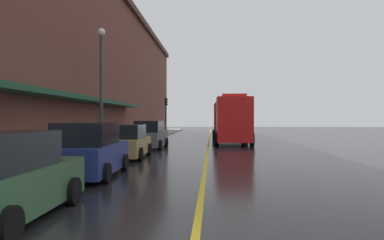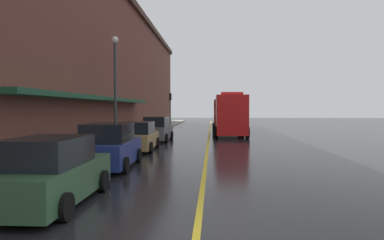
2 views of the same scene
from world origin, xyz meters
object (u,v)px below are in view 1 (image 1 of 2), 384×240
parking_meter_1 (133,132)px  street_lamp_left (101,76)px  parked_car_2 (127,142)px  fire_truck (231,121)px  parked_car_1 (88,152)px  parked_car_3 (150,136)px  traffic_light_near (166,109)px  parking_meter_0 (88,139)px

parking_meter_1 → street_lamp_left: 6.38m
parking_meter_1 → parked_car_2: bearing=-79.8°
parked_car_2 → fire_truck: bearing=-28.8°
parked_car_1 → parked_car_3: (0.09, 11.80, -0.01)m
traffic_light_near → fire_truck: bearing=-63.2°
parked_car_1 → fire_truck: 18.06m
parked_car_3 → street_lamp_left: (-2.05, -4.06, 3.54)m
parking_meter_0 → parking_meter_1: same height
fire_truck → traffic_light_near: 15.82m
traffic_light_near → parking_meter_0: bearing=-90.1°
parked_car_1 → parked_car_2: size_ratio=0.99×
fire_truck → parked_car_2: bearing=-29.0°
parked_car_2 → parked_car_3: parked_car_3 is taller
parked_car_1 → street_lamp_left: street_lamp_left is taller
parked_car_1 → street_lamp_left: size_ratio=0.63×
parking_meter_1 → parking_meter_0: bearing=-90.0°
parked_car_3 → parking_meter_0: parked_car_3 is taller
parked_car_1 → traffic_light_near: size_ratio=1.01×
parking_meter_0 → street_lamp_left: bearing=98.7°
parked_car_3 → traffic_light_near: bearing=6.1°
street_lamp_left → traffic_light_near: bearing=88.4°
parked_car_3 → street_lamp_left: bearing=155.2°
parked_car_1 → parked_car_2: (-0.05, 5.89, -0.07)m
fire_truck → parking_meter_1: 8.20m
parked_car_3 → traffic_light_near: traffic_light_near is taller
parked_car_2 → parking_meter_1: 7.39m
parking_meter_0 → traffic_light_near: 27.40m
parked_car_2 → parked_car_3: 5.92m
traffic_light_near → parked_car_2: bearing=-87.2°
parked_car_1 → traffic_light_near: 31.25m
parked_car_2 → street_lamp_left: size_ratio=0.64×
parked_car_3 → traffic_light_near: 19.52m
parked_car_3 → parking_meter_1: size_ratio=3.15×
parked_car_1 → fire_truck: bearing=-20.4°
parked_car_2 → street_lamp_left: (-1.91, 1.86, 3.61)m
fire_truck → parking_meter_0: size_ratio=6.30×
parking_meter_0 → traffic_light_near: bearing=89.9°
fire_truck → traffic_light_near: traffic_light_near is taller
parking_meter_0 → street_lamp_left: size_ratio=0.19×
parking_meter_1 → traffic_light_near: bearing=89.8°
parked_car_2 → parking_meter_0: (-1.31, -2.06, 0.27)m
parked_car_3 → fire_truck: fire_truck is taller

